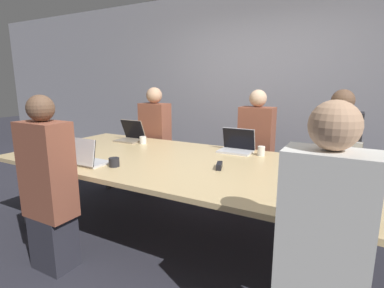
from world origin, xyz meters
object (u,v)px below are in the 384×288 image
(person_far_left, at_px, (155,140))
(laptop_far_center, at_px, (237,145))
(cup_far_left, at_px, (143,140))
(laptop_near_right, at_px, (345,202))
(laptop_far_right, at_px, (340,158))
(cup_near_left, at_px, (114,162))
(laptop_near_left, at_px, (84,157))
(person_near_left, at_px, (49,188))
(person_far_center, at_px, (256,150))
(stapler, at_px, (219,166))
(cup_far_center, at_px, (261,151))
(laptop_far_left, at_px, (131,135))
(person_far_right, at_px, (337,161))
(person_near_right, at_px, (322,256))

(person_far_left, distance_m, laptop_far_center, 1.41)
(cup_far_left, xyz_separation_m, laptop_near_right, (2.25, -1.04, 0.04))
(laptop_far_right, height_order, cup_near_left, laptop_far_right)
(laptop_near_right, xyz_separation_m, laptop_near_left, (-2.13, 0.03, -0.01))
(cup_far_left, xyz_separation_m, person_near_left, (0.20, -1.44, -0.12))
(laptop_near_right, bearing_deg, person_far_center, -58.35)
(laptop_near_right, bearing_deg, person_near_left, 10.99)
(person_far_left, bearing_deg, person_far_center, 3.88)
(stapler, bearing_deg, person_far_left, 125.60)
(laptop_near_right, distance_m, cup_far_center, 1.40)
(person_near_left, bearing_deg, laptop_far_left, -74.00)
(laptop_far_left, height_order, stapler, laptop_far_left)
(person_far_right, distance_m, cup_near_left, 2.24)
(laptop_far_left, relative_size, laptop_far_right, 0.96)
(person_far_center, bearing_deg, cup_far_center, -67.81)
(person_far_left, distance_m, person_far_center, 1.43)
(person_far_left, bearing_deg, laptop_far_center, -15.51)
(cup_far_center, xyz_separation_m, cup_near_left, (-1.04, -1.03, -0.01))
(cup_far_center, bearing_deg, person_far_right, 30.73)
(person_far_center, distance_m, stapler, 1.16)
(person_near_right, distance_m, laptop_far_center, 1.89)
(cup_far_left, distance_m, cup_far_center, 1.44)
(laptop_near_left, xyz_separation_m, cup_near_left, (0.28, 0.08, -0.03))
(laptop_far_left, height_order, person_near_right, person_near_right)
(cup_far_left, bearing_deg, cup_near_left, -66.47)
(laptop_far_right, bearing_deg, stapler, -144.66)
(cup_far_center, bearing_deg, person_far_left, 165.41)
(laptop_far_center, height_order, person_far_right, person_far_right)
(person_far_left, distance_m, stapler, 1.79)
(stapler, bearing_deg, person_near_left, -157.59)
(person_near_right, height_order, laptop_far_right, person_near_right)
(person_far_left, relative_size, person_near_left, 1.01)
(laptop_far_center, distance_m, laptop_near_left, 1.55)
(cup_near_left, bearing_deg, person_far_left, 112.43)
(person_near_right, relative_size, person_near_left, 1.01)
(laptop_far_right, height_order, person_far_right, person_far_right)
(person_far_left, height_order, laptop_far_right, person_far_left)
(laptop_far_left, relative_size, laptop_near_right, 0.99)
(person_near_right, bearing_deg, laptop_far_right, -89.48)
(person_near_right, height_order, person_near_left, person_near_right)
(cup_far_left, bearing_deg, laptop_near_right, -24.86)
(person_far_center, height_order, stapler, person_far_center)
(cup_far_center, relative_size, stapler, 0.63)
(cup_far_left, distance_m, person_far_center, 1.38)
(person_far_left, xyz_separation_m, stapler, (1.45, -1.06, 0.09))
(cup_far_center, distance_m, person_far_right, 0.80)
(person_far_left, xyz_separation_m, cup_far_left, (0.19, -0.52, 0.11))
(laptop_far_right, relative_size, cup_near_left, 3.60)
(person_far_right, distance_m, stapler, 1.36)
(cup_far_left, bearing_deg, laptop_far_left, 164.46)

